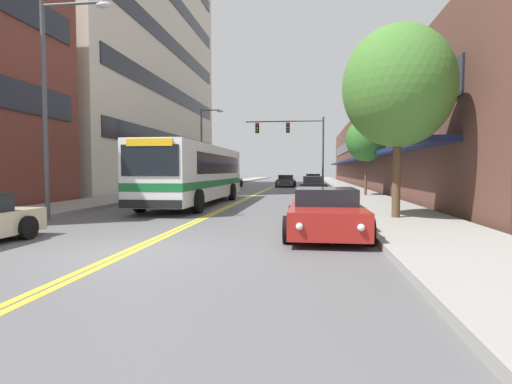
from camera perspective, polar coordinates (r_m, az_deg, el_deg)
ground_plane at (r=45.40m, az=2.60°, el=0.85°), size 240.00×240.00×0.00m
sidewalk_left at (r=46.57m, az=-6.25°, el=1.00°), size 3.39×106.00×0.18m
sidewalk_right at (r=45.35m, az=11.70°, el=0.90°), size 3.39×106.00×0.18m
centre_line at (r=45.40m, az=2.60°, el=0.85°), size 0.34×106.00×0.01m
office_tower_left at (r=44.02m, az=-19.49°, el=18.75°), size 12.08×30.36×27.57m
storefront_row_right at (r=46.19m, az=19.14°, el=5.81°), size 9.10×68.00×8.20m
city_bus at (r=21.05m, az=-8.48°, el=2.85°), size 2.82×12.23×3.00m
car_silver_parked_left_mid at (r=35.64m, az=-5.85°, el=1.18°), size 2.05×4.58×1.29m
car_slate_blue_parked_left_far at (r=42.88m, az=-3.57°, el=1.61°), size 1.97×4.83×1.44m
car_red_parked_right_foreground at (r=11.16m, az=9.90°, el=-2.95°), size 2.15×4.70×1.28m
car_black_parked_right_mid at (r=31.19m, az=8.19°, el=0.94°), size 2.07×4.76×1.33m
car_charcoal_parked_right_far at (r=46.03m, az=8.15°, el=1.66°), size 2.03×4.84×1.39m
car_dark_grey_moving_lead at (r=43.70m, az=4.31°, el=1.55°), size 2.08×4.85×1.30m
traffic_signal_mast at (r=37.76m, az=5.77°, el=7.72°), size 7.34×0.38×6.72m
street_lamp_left_near at (r=15.96m, az=-26.83°, el=12.93°), size 2.63×0.28×7.62m
street_lamp_left_far at (r=34.90m, az=-7.33°, el=7.12°), size 2.02×0.28×7.09m
street_tree_right_near at (r=14.69m, az=19.64°, el=13.98°), size 3.71×3.71×6.47m
street_tree_right_mid at (r=27.09m, az=15.48°, el=7.23°), size 2.60×2.60×5.05m
fire_hydrant at (r=17.65m, az=14.20°, el=-0.96°), size 0.29×0.21×0.76m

